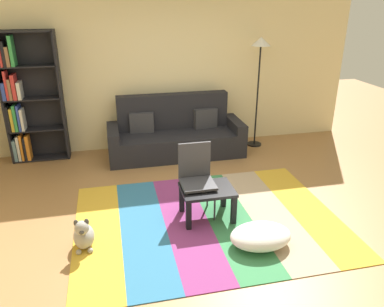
{
  "coord_description": "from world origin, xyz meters",
  "views": [
    {
      "loc": [
        -0.96,
        -3.94,
        2.53
      ],
      "look_at": [
        0.03,
        0.44,
        0.65
      ],
      "focal_mm": 35.27,
      "sensor_mm": 36.0,
      "label": 1
    }
  ],
  "objects_px": {
    "dog": "(84,235)",
    "standing_lamp": "(260,56)",
    "couch": "(175,135)",
    "bookshelf": "(25,101)",
    "pouf": "(261,236)",
    "tv_remote": "(202,190)",
    "coffee_table": "(207,194)",
    "folding_chair": "(196,173)"
  },
  "relations": [
    {
      "from": "coffee_table",
      "to": "folding_chair",
      "type": "distance_m",
      "value": 0.29
    },
    {
      "from": "couch",
      "to": "standing_lamp",
      "type": "xyz_separation_m",
      "value": [
        1.48,
        0.09,
        1.25
      ]
    },
    {
      "from": "dog",
      "to": "tv_remote",
      "type": "bearing_deg",
      "value": 10.03
    },
    {
      "from": "pouf",
      "to": "tv_remote",
      "type": "height_order",
      "value": "tv_remote"
    },
    {
      "from": "couch",
      "to": "tv_remote",
      "type": "bearing_deg",
      "value": -91.91
    },
    {
      "from": "coffee_table",
      "to": "pouf",
      "type": "height_order",
      "value": "coffee_table"
    },
    {
      "from": "bookshelf",
      "to": "pouf",
      "type": "bearing_deg",
      "value": -47.92
    },
    {
      "from": "dog",
      "to": "folding_chair",
      "type": "bearing_deg",
      "value": 18.82
    },
    {
      "from": "couch",
      "to": "dog",
      "type": "height_order",
      "value": "couch"
    },
    {
      "from": "couch",
      "to": "tv_remote",
      "type": "distance_m",
      "value": 2.16
    },
    {
      "from": "bookshelf",
      "to": "coffee_table",
      "type": "height_order",
      "value": "bookshelf"
    },
    {
      "from": "standing_lamp",
      "to": "pouf",
      "type": "bearing_deg",
      "value": -110.17
    },
    {
      "from": "tv_remote",
      "to": "folding_chair",
      "type": "relative_size",
      "value": 0.17
    },
    {
      "from": "dog",
      "to": "bookshelf",
      "type": "bearing_deg",
      "value": 108.66
    },
    {
      "from": "standing_lamp",
      "to": "couch",
      "type": "bearing_deg",
      "value": -176.35
    },
    {
      "from": "standing_lamp",
      "to": "dog",
      "type": "bearing_deg",
      "value": -139.6
    },
    {
      "from": "pouf",
      "to": "tv_remote",
      "type": "relative_size",
      "value": 4.51
    },
    {
      "from": "coffee_table",
      "to": "standing_lamp",
      "type": "relative_size",
      "value": 0.33
    },
    {
      "from": "coffee_table",
      "to": "tv_remote",
      "type": "bearing_deg",
      "value": -145.78
    },
    {
      "from": "pouf",
      "to": "folding_chair",
      "type": "xyz_separation_m",
      "value": [
        -0.52,
        0.85,
        0.41
      ]
    },
    {
      "from": "couch",
      "to": "coffee_table",
      "type": "bearing_deg",
      "value": -89.89
    },
    {
      "from": "tv_remote",
      "to": "pouf",
      "type": "bearing_deg",
      "value": -68.79
    },
    {
      "from": "dog",
      "to": "folding_chair",
      "type": "xyz_separation_m",
      "value": [
        1.35,
        0.46,
        0.37
      ]
    },
    {
      "from": "bookshelf",
      "to": "pouf",
      "type": "xyz_separation_m",
      "value": [
        2.78,
        -3.07,
        -0.87
      ]
    },
    {
      "from": "folding_chair",
      "to": "pouf",
      "type": "bearing_deg",
      "value": -17.82
    },
    {
      "from": "pouf",
      "to": "coffee_table",
      "type": "bearing_deg",
      "value": 121.65
    },
    {
      "from": "bookshelf",
      "to": "tv_remote",
      "type": "height_order",
      "value": "bookshelf"
    },
    {
      "from": "coffee_table",
      "to": "pouf",
      "type": "xyz_separation_m",
      "value": [
        0.42,
        -0.68,
        -0.2
      ]
    },
    {
      "from": "bookshelf",
      "to": "coffee_table",
      "type": "distance_m",
      "value": 3.42
    },
    {
      "from": "couch",
      "to": "pouf",
      "type": "xyz_separation_m",
      "value": [
        0.43,
        -2.79,
        -0.21
      ]
    },
    {
      "from": "standing_lamp",
      "to": "folding_chair",
      "type": "bearing_deg",
      "value": -127.85
    },
    {
      "from": "tv_remote",
      "to": "coffee_table",
      "type": "bearing_deg",
      "value": 17.24
    },
    {
      "from": "pouf",
      "to": "couch",
      "type": "bearing_deg",
      "value": 98.69
    },
    {
      "from": "coffee_table",
      "to": "tv_remote",
      "type": "height_order",
      "value": "tv_remote"
    },
    {
      "from": "dog",
      "to": "folding_chair",
      "type": "distance_m",
      "value": 1.47
    },
    {
      "from": "coffee_table",
      "to": "standing_lamp",
      "type": "distance_m",
      "value": 2.94
    },
    {
      "from": "dog",
      "to": "standing_lamp",
      "type": "distance_m",
      "value": 4.1
    },
    {
      "from": "pouf",
      "to": "dog",
      "type": "relative_size",
      "value": 1.7
    },
    {
      "from": "coffee_table",
      "to": "pouf",
      "type": "distance_m",
      "value": 0.83
    },
    {
      "from": "couch",
      "to": "folding_chair",
      "type": "xyz_separation_m",
      "value": [
        -0.09,
        -1.94,
        0.2
      ]
    },
    {
      "from": "coffee_table",
      "to": "dog",
      "type": "bearing_deg",
      "value": -168.51
    },
    {
      "from": "dog",
      "to": "folding_chair",
      "type": "height_order",
      "value": "folding_chair"
    }
  ]
}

